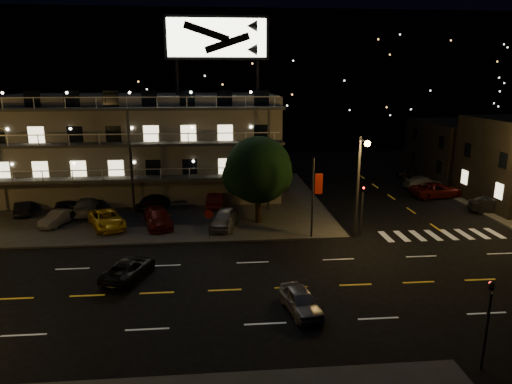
{
  "coord_description": "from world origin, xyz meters",
  "views": [
    {
      "loc": [
        -2.35,
        -24.97,
        12.43
      ],
      "look_at": [
        0.59,
        8.0,
        3.96
      ],
      "focal_mm": 32.0,
      "sensor_mm": 36.0,
      "label": 1
    }
  ],
  "objects": [
    {
      "name": "ground",
      "position": [
        0.0,
        0.0,
        0.0
      ],
      "size": [
        140.0,
        140.0,
        0.0
      ],
      "primitive_type": "plane",
      "color": "black",
      "rests_on": "ground"
    },
    {
      "name": "curb_nw",
      "position": [
        -14.0,
        20.0,
        0.07
      ],
      "size": [
        44.0,
        24.0,
        0.15
      ],
      "primitive_type": "cube",
      "color": "#343432",
      "rests_on": "ground"
    },
    {
      "name": "motel",
      "position": [
        -9.94,
        23.88,
        5.34
      ],
      "size": [
        28.0,
        13.8,
        18.1
      ],
      "color": "gray",
      "rests_on": "ground"
    },
    {
      "name": "side_bldg_back",
      "position": [
        29.99,
        28.0,
        3.5
      ],
      "size": [
        14.06,
        12.0,
        7.0
      ],
      "color": "black",
      "rests_on": "ground"
    },
    {
      "name": "hill_backdrop",
      "position": [
        -5.94,
        68.78,
        11.55
      ],
      "size": [
        120.0,
        25.0,
        24.0
      ],
      "color": "black",
      "rests_on": "ground"
    },
    {
      "name": "streetlight_nc",
      "position": [
        8.5,
        7.94,
        4.96
      ],
      "size": [
        0.44,
        1.92,
        8.0
      ],
      "color": "#2D2D30",
      "rests_on": "ground"
    },
    {
      "name": "signal_nw",
      "position": [
        9.0,
        8.5,
        2.57
      ],
      "size": [
        0.2,
        0.27,
        4.6
      ],
      "color": "#2D2D30",
      "rests_on": "ground"
    },
    {
      "name": "signal_sw",
      "position": [
        9.0,
        -8.5,
        2.57
      ],
      "size": [
        0.2,
        0.27,
        4.6
      ],
      "color": "#2D2D30",
      "rests_on": "ground"
    },
    {
      "name": "banner_north",
      "position": [
        5.09,
        8.4,
        3.43
      ],
      "size": [
        0.83,
        0.16,
        6.4
      ],
      "color": "#2D2D30",
      "rests_on": "ground"
    },
    {
      "name": "stop_sign",
      "position": [
        -3.0,
        8.57,
        1.71
      ],
      "size": [
        0.91,
        0.11,
        2.61
      ],
      "color": "#2D2D30",
      "rests_on": "ground"
    },
    {
      "name": "tree",
      "position": [
        1.14,
        12.41,
        4.56
      ],
      "size": [
        5.9,
        5.68,
        7.43
      ],
      "color": "black",
      "rests_on": "curb_nw"
    },
    {
      "name": "lot_car_1",
      "position": [
        -15.76,
        13.16,
        0.76
      ],
      "size": [
        2.59,
        3.92,
        1.22
      ],
      "primitive_type": "imported",
      "rotation": [
        0.0,
        0.0,
        -0.38
      ],
      "color": "gray",
      "rests_on": "curb_nw"
    },
    {
      "name": "lot_car_2",
      "position": [
        -11.51,
        12.1,
        0.85
      ],
      "size": [
        4.19,
        5.52,
        1.39
      ],
      "primitive_type": "imported",
      "rotation": [
        0.0,
        0.0,
        0.43
      ],
      "color": "gold",
      "rests_on": "curb_nw"
    },
    {
      "name": "lot_car_3",
      "position": [
        -7.34,
        12.24,
        0.89
      ],
      "size": [
        3.2,
        5.41,
        1.47
      ],
      "primitive_type": "imported",
      "rotation": [
        0.0,
        0.0,
        0.24
      ],
      "color": "#52110B",
      "rests_on": "curb_nw"
    },
    {
      "name": "lot_car_4",
      "position": [
        -1.76,
        11.24,
        0.91
      ],
      "size": [
        2.77,
        4.76,
        1.52
      ],
      "primitive_type": "imported",
      "rotation": [
        0.0,
        0.0,
        -0.23
      ],
      "color": "gray",
      "rests_on": "curb_nw"
    },
    {
      "name": "lot_car_5",
      "position": [
        -19.84,
        16.47,
        0.77
      ],
      "size": [
        2.24,
        3.98,
        1.24
      ],
      "primitive_type": "imported",
      "rotation": [
        0.0,
        0.0,
        3.4
      ],
      "color": "black",
      "rests_on": "curb_nw"
    },
    {
      "name": "lot_car_6",
      "position": [
        -15.87,
        15.89,
        0.84
      ],
      "size": [
        3.11,
        5.29,
        1.38
      ],
      "primitive_type": "imported",
      "rotation": [
        0.0,
        0.0,
        3.31
      ],
      "color": "black",
      "rests_on": "curb_nw"
    },
    {
      "name": "lot_car_7",
      "position": [
        -14.19,
        16.22,
        0.89
      ],
      "size": [
        2.53,
        5.28,
        1.48
      ],
      "primitive_type": "imported",
      "rotation": [
        0.0,
        0.0,
        3.23
      ],
      "color": "gray",
      "rests_on": "curb_nw"
    },
    {
      "name": "lot_car_8",
      "position": [
        -8.19,
        17.17,
        0.92
      ],
      "size": [
        3.48,
        4.86,
        1.54
      ],
      "primitive_type": "imported",
      "rotation": [
        0.0,
        0.0,
        2.73
      ],
      "color": "black",
      "rests_on": "curb_nw"
    },
    {
      "name": "lot_car_9",
      "position": [
        -2.44,
        17.5,
        0.84
      ],
      "size": [
        1.97,
        4.33,
        1.38
      ],
      "primitive_type": "imported",
      "rotation": [
        0.0,
        0.0,
        3.02
      ],
      "color": "#52110B",
      "rests_on": "curb_nw"
    },
    {
      "name": "side_car_0",
      "position": [
        23.33,
        13.56,
        0.71
      ],
      "size": [
        4.57,
        2.54,
        1.43
      ],
      "primitive_type": "imported",
      "rotation": [
        0.0,
        0.0,
        1.32
      ],
      "color": "black",
      "rests_on": "ground"
    },
    {
      "name": "side_car_1",
      "position": [
        20.69,
        19.56,
        0.77
      ],
      "size": [
        5.81,
        3.23,
        1.54
      ],
      "primitive_type": "imported",
      "rotation": [
        0.0,
        0.0,
        1.7
      ],
      "color": "#52110B",
      "rests_on": "ground"
    },
    {
      "name": "side_car_2",
      "position": [
        21.06,
        23.33,
        0.67
      ],
      "size": [
        4.75,
        2.29,
        1.33
      ],
      "primitive_type": "imported",
      "rotation": [
        0.0,
        0.0,
        1.67
      ],
      "color": "gray",
      "rests_on": "ground"
    },
    {
      "name": "side_car_3",
      "position": [
        22.18,
        28.5,
        0.71
      ],
      "size": [
        4.43,
        2.64,
        1.41
      ],
      "primitive_type": "imported",
      "rotation": [
        0.0,
        0.0,
        1.32
      ],
      "color": "black",
      "rests_on": "ground"
    },
    {
      "name": "road_car_east",
      "position": [
        2.05,
        -2.89,
        0.64
      ],
      "size": [
        2.19,
        3.96,
        1.28
      ],
      "primitive_type": "imported",
      "rotation": [
        0.0,
        0.0,
        0.19
      ],
      "color": "gray",
      "rests_on": "ground"
    },
    {
      "name": "road_car_west",
      "position": [
        -7.99,
        2.26,
        0.63
      ],
      "size": [
        3.36,
        4.93,
        1.25
      ],
      "primitive_type": "imported",
      "rotation": [
        0.0,
        0.0,
        2.83
      ],
      "color": "black",
      "rests_on": "ground"
    }
  ]
}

